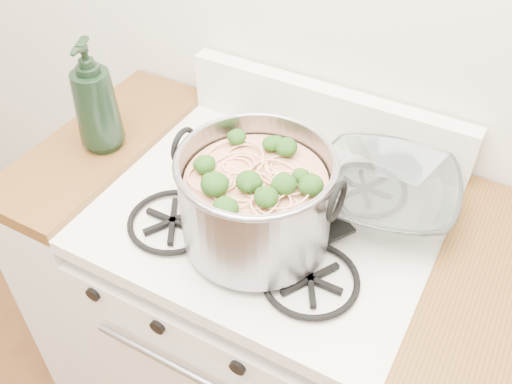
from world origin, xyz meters
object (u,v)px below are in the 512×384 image
object	(u,v)px
gas_range	(267,325)
spatula	(324,224)
bottle	(94,96)
glass_bowl	(385,199)
stock_pot	(256,201)

from	to	relation	value
gas_range	spatula	size ratio (longest dim) A/B	2.98
bottle	glass_bowl	bearing A→B (deg)	-9.98
gas_range	bottle	bearing A→B (deg)	-178.95
stock_pot	spatula	world-z (taller)	stock_pot
stock_pot	bottle	world-z (taller)	bottle
stock_pot	glass_bowl	distance (m)	0.32
gas_range	bottle	distance (m)	0.79
gas_range	glass_bowl	size ratio (longest dim) A/B	7.25
stock_pot	glass_bowl	size ratio (longest dim) A/B	2.77
gas_range	stock_pot	world-z (taller)	stock_pot
glass_bowl	bottle	bearing A→B (deg)	-169.37
spatula	stock_pot	bearing A→B (deg)	-112.02
spatula	glass_bowl	distance (m)	0.16
spatula	glass_bowl	size ratio (longest dim) A/B	2.43
stock_pot	bottle	size ratio (longest dim) A/B	1.21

